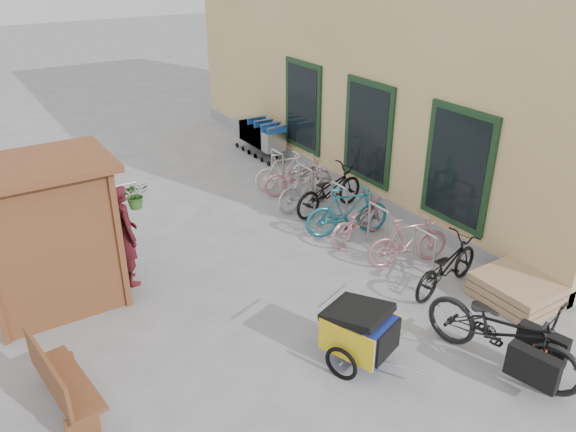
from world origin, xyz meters
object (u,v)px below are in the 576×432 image
pallet_stack (516,290)px  child_trailer (360,330)px  bike_5 (307,188)px  bike_1 (408,241)px  shopping_carts (259,133)px  bike_0 (446,265)px  bike_6 (298,176)px  bike_3 (347,211)px  bike_4 (329,190)px  bike_7 (284,171)px  kiosk (38,218)px  bike_2 (360,220)px  bench (61,381)px  person_kiosk (125,235)px  cargo_bike (504,332)px

pallet_stack → child_trailer: size_ratio=0.75×
bike_5 → bike_1: bearing=178.3°
shopping_carts → bike_0: shopping_carts is taller
bike_1 → bike_5: bearing=19.1°
child_trailer → bike_0: (2.35, 0.64, -0.07)m
shopping_carts → bike_6: size_ratio=1.21×
bike_3 → bike_0: bearing=-157.7°
shopping_carts → bike_6: shopping_carts is taller
child_trailer → bike_4: (2.51, 4.14, -0.02)m
bike_4 → bike_7: bearing=-3.6°
bike_0 → bike_3: size_ratio=1.00×
bike_6 → kiosk: bearing=119.9°
bike_0 → bike_7: 5.07m
pallet_stack → bike_5: (-0.84, 4.75, 0.27)m
child_trailer → bike_4: bike_4 is taller
child_trailer → bike_2: 3.60m
bench → bike_1: bike_1 is taller
bike_3 → bike_7: bearing=13.6°
bike_6 → bike_3: bearing=-174.2°
shopping_carts → bike_4: size_ratio=1.05×
person_kiosk → bike_1: size_ratio=1.16×
kiosk → bike_1: (5.63, -2.04, -1.09)m
kiosk → bike_6: (5.72, 1.66, -1.13)m
bike_6 → bike_4: bearing=-164.4°
bike_1 → bike_7: 4.13m
kiosk → bike_5: kiosk is taller
bike_3 → child_trailer: bearing=162.7°
person_kiosk → bike_6: 4.78m
bike_2 → bike_7: 2.93m
kiosk → bike_3: kiosk is taller
bike_0 → bike_4: 3.50m
cargo_bike → bike_6: 6.48m
bench → bike_1: size_ratio=0.95×
kiosk → shopping_carts: bearing=35.3°
bike_0 → bike_1: 0.94m
pallet_stack → bench: bench is taller
bike_1 → cargo_bike: bearing=177.9°
bench → bike_4: size_ratio=0.79×
person_kiosk → bike_7: (4.38, 2.03, -0.45)m
pallet_stack → bike_4: (-0.52, 4.38, 0.28)m
bike_3 → bike_6: size_ratio=1.05×
person_kiosk → bike_4: 4.56m
bench → bike_1: 6.04m
cargo_bike → bike_3: (0.62, 4.18, -0.06)m
cargo_bike → bike_1: bearing=60.2°
person_kiosk → bike_7: bearing=-67.8°
bike_4 → bike_7: 1.59m
bike_3 → bike_6: (0.31, 2.23, -0.09)m
bike_7 → cargo_bike: bearing=-177.5°
pallet_stack → shopping_carts: (-0.00, 8.31, 0.40)m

